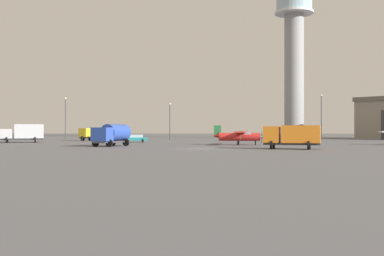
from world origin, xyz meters
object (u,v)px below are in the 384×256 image
object	(u,v)px
control_tower	(294,50)
light_post_east	(170,118)
car_teal	(135,138)
airplane_red	(239,136)
truck_box_orange	(292,135)
truck_flatbed_yellow	(91,135)
light_post_north	(321,113)
light_post_west	(65,115)
truck_fuel_tanker_blue	(112,134)
truck_box_silver	(24,133)

from	to	relation	value
control_tower	light_post_east	size ratio (longest dim) A/B	5.18
car_teal	airplane_red	bearing A→B (deg)	131.74
light_post_east	control_tower	bearing A→B (deg)	38.93
control_tower	truck_box_orange	distance (m)	75.41
truck_flatbed_yellow	light_post_north	world-z (taller)	light_post_north
control_tower	light_post_west	bearing A→B (deg)	-161.23
truck_box_orange	car_teal	size ratio (longest dim) A/B	1.44
truck_fuel_tanker_blue	car_teal	distance (m)	19.71
car_teal	light_post_west	distance (m)	34.34
light_post_east	airplane_red	bearing A→B (deg)	-65.59
truck_box_orange	truck_flatbed_yellow	bearing A→B (deg)	-35.10
truck_box_silver	light_post_east	size ratio (longest dim) A/B	0.92
truck_box_silver	truck_fuel_tanker_blue	bearing A→B (deg)	117.82
airplane_red	light_post_east	size ratio (longest dim) A/B	1.22
truck_fuel_tanker_blue	light_post_west	bearing A→B (deg)	-134.96
truck_box_silver	car_teal	size ratio (longest dim) A/B	1.57
control_tower	car_teal	size ratio (longest dim) A/B	8.88
truck_box_orange	car_teal	distance (m)	36.45
truck_fuel_tanker_blue	car_teal	size ratio (longest dim) A/B	1.44
truck_box_orange	light_post_east	distance (m)	52.01
truck_flatbed_yellow	light_post_north	size ratio (longest dim) A/B	0.76
truck_box_orange	truck_fuel_tanker_blue	distance (m)	24.60
truck_fuel_tanker_blue	light_post_west	size ratio (longest dim) A/B	0.70
truck_box_orange	truck_fuel_tanker_blue	bearing A→B (deg)	-6.25
truck_box_silver	airplane_red	bearing A→B (deg)	143.82
truck_fuel_tanker_blue	control_tower	bearing A→B (deg)	171.39
control_tower	light_post_west	distance (m)	61.20
airplane_red	truck_box_silver	xyz separation A→B (m)	(-37.22, 8.65, 0.38)
truck_fuel_tanker_blue	truck_box_silver	bearing A→B (deg)	-110.93
truck_fuel_tanker_blue	truck_flatbed_yellow	bearing A→B (deg)	-139.86
light_post_west	light_post_north	size ratio (longest dim) A/B	1.02
control_tower	truck_flatbed_yellow	size ratio (longest dim) A/B	5.73
truck_fuel_tanker_blue	truck_box_silver	xyz separation A→B (m)	(-19.87, 16.13, 0.06)
truck_flatbed_yellow	truck_box_silver	xyz separation A→B (m)	(-7.94, -13.40, 0.51)
truck_flatbed_yellow	light_post_east	distance (m)	18.31
airplane_red	car_teal	bearing A→B (deg)	150.61
control_tower	car_teal	distance (m)	60.21
light_post_north	car_teal	bearing A→B (deg)	-153.21
truck_fuel_tanker_blue	light_post_east	size ratio (longest dim) A/B	0.84
truck_fuel_tanker_blue	light_post_east	world-z (taller)	light_post_east
truck_fuel_tanker_blue	light_post_east	bearing A→B (deg)	-165.44
control_tower	light_post_north	bearing A→B (deg)	-84.92
truck_box_orange	light_post_east	world-z (taller)	light_post_east
airplane_red	truck_box_silver	world-z (taller)	truck_box_silver
airplane_red	light_post_north	xyz separation A→B (m)	(17.46, 30.27, 4.31)
control_tower	truck_flatbed_yellow	bearing A→B (deg)	-141.87
control_tower	truck_box_silver	distance (m)	74.34
airplane_red	light_post_west	distance (m)	55.66
truck_box_orange	light_post_north	xyz separation A→B (m)	(11.32, 45.06, 4.06)
car_teal	control_tower	bearing A→B (deg)	-141.52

